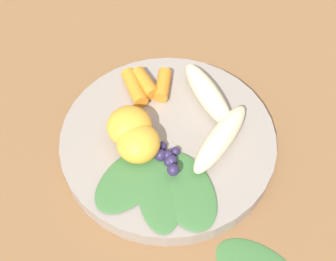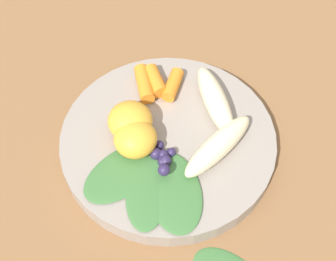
{
  "view_description": "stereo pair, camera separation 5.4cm",
  "coord_description": "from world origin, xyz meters",
  "px_view_note": "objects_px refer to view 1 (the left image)",
  "views": [
    {
      "loc": [
        0.26,
        0.18,
        0.47
      ],
      "look_at": [
        0.0,
        0.0,
        0.03
      ],
      "focal_mm": 47.81,
      "sensor_mm": 36.0,
      "label": 1
    },
    {
      "loc": [
        0.23,
        0.22,
        0.47
      ],
      "look_at": [
        0.0,
        0.0,
        0.03
      ],
      "focal_mm": 47.81,
      "sensor_mm": 36.0,
      "label": 2
    }
  ],
  "objects_px": {
    "bowl": "(168,141)",
    "banana_peeled_right": "(220,138)",
    "banana_peeled_left": "(208,94)",
    "orange_segment_near": "(138,143)"
  },
  "relations": [
    {
      "from": "bowl",
      "to": "banana_peeled_left",
      "type": "distance_m",
      "value": 0.08
    },
    {
      "from": "banana_peeled_left",
      "to": "banana_peeled_right",
      "type": "relative_size",
      "value": 1.0
    },
    {
      "from": "banana_peeled_right",
      "to": "orange_segment_near",
      "type": "height_order",
      "value": "orange_segment_near"
    },
    {
      "from": "bowl",
      "to": "banana_peeled_right",
      "type": "distance_m",
      "value": 0.07
    },
    {
      "from": "banana_peeled_left",
      "to": "banana_peeled_right",
      "type": "xyz_separation_m",
      "value": [
        0.05,
        0.05,
        0.0
      ]
    },
    {
      "from": "bowl",
      "to": "banana_peeled_left",
      "type": "xyz_separation_m",
      "value": [
        -0.07,
        0.01,
        0.03
      ]
    },
    {
      "from": "bowl",
      "to": "banana_peeled_left",
      "type": "relative_size",
      "value": 2.35
    },
    {
      "from": "bowl",
      "to": "banana_peeled_right",
      "type": "bearing_deg",
      "value": 111.1
    },
    {
      "from": "orange_segment_near",
      "to": "banana_peeled_left",
      "type": "bearing_deg",
      "value": 166.75
    },
    {
      "from": "banana_peeled_right",
      "to": "orange_segment_near",
      "type": "bearing_deg",
      "value": 129.54
    }
  ]
}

